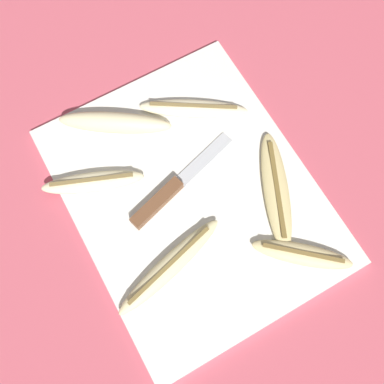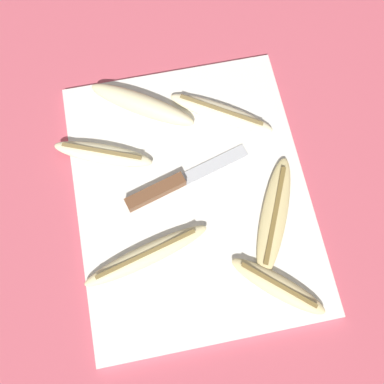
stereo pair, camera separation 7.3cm
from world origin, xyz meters
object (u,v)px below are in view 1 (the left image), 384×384
Objects in this scene: banana_bright_far at (193,109)px; banana_cream_curved at (115,123)px; banana_pale_long at (93,182)px; banana_soft_right at (170,266)px; knife at (165,195)px; banana_spotted_left at (276,190)px; banana_mellow_near at (302,254)px.

banana_cream_curved is at bearing -106.50° from banana_bright_far.
banana_pale_long is at bearing -46.44° from banana_cream_curved.
banana_soft_right is at bearing 13.48° from banana_pale_long.
banana_cream_curved is 0.26m from banana_soft_right.
knife is 1.23× the size of banana_bright_far.
banana_spotted_left is at bearing 58.01° from banana_pale_long.
banana_mellow_near is 0.21m from banana_soft_right.
banana_cream_curved reaches higher than banana_spotted_left.
knife is at bearing -45.77° from banana_bright_far.
banana_pale_long is (-0.16, -0.25, 0.00)m from banana_spotted_left.
banana_bright_far is (-0.11, 0.12, 0.00)m from knife.
banana_soft_right is (-0.08, -0.19, 0.00)m from banana_mellow_near.
banana_bright_far is (-0.22, 0.17, -0.00)m from banana_soft_right.
knife is 1.29× the size of banana_pale_long.
knife is 0.18m from banana_spotted_left.
banana_bright_far is at bearing 142.80° from banana_soft_right.
banana_cream_curved reaches higher than banana_mellow_near.
banana_soft_right is (0.26, -0.04, -0.01)m from banana_cream_curved.
banana_soft_right reaches higher than knife.
banana_mellow_near is (0.19, 0.14, 0.00)m from knife.
banana_cream_curved is at bearing 133.56° from banana_pale_long.
knife is at bearing 154.84° from banana_soft_right.
banana_mellow_near is at bearing 65.69° from banana_soft_right.
banana_cream_curved is 0.89× the size of banana_spotted_left.
banana_spotted_left is at bearing 96.39° from banana_soft_right.
banana_mellow_near is 0.80× the size of banana_bright_far.
knife is 0.12m from banana_pale_long.
banana_mellow_near is at bearing 40.92° from banana_pale_long.
banana_spotted_left is (-0.11, 0.02, -0.00)m from banana_mellow_near.
knife is 1.04× the size of banana_soft_right.
banana_cream_curved is at bearing -156.04° from banana_mellow_near.
banana_cream_curved is at bearing 172.12° from banana_soft_right.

